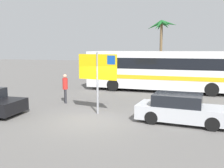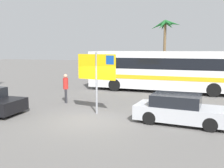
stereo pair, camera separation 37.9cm
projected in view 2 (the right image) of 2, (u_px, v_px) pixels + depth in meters
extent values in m
plane|color=#605E5B|center=(89.00, 121.00, 11.80)|extent=(120.00, 120.00, 0.00)
cube|color=white|center=(164.00, 70.00, 19.85)|extent=(11.95, 2.69, 2.90)
cube|color=black|center=(164.00, 63.00, 19.78)|extent=(11.47, 2.72, 0.84)
cube|color=gold|center=(164.00, 76.00, 19.92)|extent=(11.83, 2.72, 0.32)
cylinder|color=black|center=(212.00, 85.00, 19.93)|extent=(1.00, 0.28, 1.00)
cylinder|color=black|center=(214.00, 90.00, 17.65)|extent=(1.00, 0.28, 1.00)
cylinder|color=black|center=(124.00, 81.00, 22.39)|extent=(1.00, 0.28, 1.00)
cylinder|color=black|center=(115.00, 85.00, 20.11)|extent=(1.00, 0.28, 1.00)
cube|color=silver|center=(164.00, 67.00, 23.26)|extent=(11.95, 2.69, 2.90)
cube|color=black|center=(164.00, 61.00, 23.18)|extent=(11.47, 2.72, 0.84)
cube|color=#23843D|center=(163.00, 72.00, 23.33)|extent=(11.83, 2.72, 0.32)
cylinder|color=black|center=(205.00, 80.00, 23.34)|extent=(1.00, 0.28, 1.00)
cylinder|color=black|center=(205.00, 83.00, 21.06)|extent=(1.00, 0.28, 1.00)
cylinder|color=black|center=(129.00, 77.00, 25.79)|extent=(1.00, 0.28, 1.00)
cylinder|color=black|center=(122.00, 80.00, 23.51)|extent=(1.00, 0.28, 1.00)
cylinder|color=gray|center=(97.00, 83.00, 12.89)|extent=(0.11, 0.11, 3.20)
cube|color=yellow|center=(96.00, 67.00, 12.78)|extent=(2.19, 0.36, 1.30)
cube|color=#1447A8|center=(110.00, 60.00, 12.36)|extent=(0.45, 0.13, 0.44)
cylinder|color=black|center=(16.00, 106.00, 13.58)|extent=(0.61, 0.19, 0.60)
cube|color=#B7BABF|center=(181.00, 113.00, 11.31)|extent=(4.21, 1.99, 0.64)
cube|color=black|center=(176.00, 100.00, 11.33)|extent=(2.24, 1.71, 0.52)
cylinder|color=black|center=(212.00, 116.00, 11.54)|extent=(0.61, 0.20, 0.60)
cylinder|color=black|center=(210.00, 125.00, 10.13)|extent=(0.61, 0.20, 0.60)
cylinder|color=black|center=(157.00, 110.00, 12.55)|extent=(0.61, 0.20, 0.60)
cylinder|color=black|center=(149.00, 118.00, 11.14)|extent=(0.61, 0.20, 0.60)
cylinder|color=#2D2D33|center=(66.00, 96.00, 15.77)|extent=(0.13, 0.13, 0.88)
cylinder|color=#2D2D33|center=(66.00, 96.00, 15.60)|extent=(0.13, 0.13, 0.88)
cylinder|color=red|center=(66.00, 83.00, 15.58)|extent=(0.32, 0.32, 0.70)
sphere|color=tan|center=(65.00, 76.00, 15.51)|extent=(0.24, 0.24, 0.24)
cylinder|color=brown|center=(164.00, 51.00, 30.04)|extent=(0.32, 0.32, 6.41)
cone|color=#195623|center=(173.00, 23.00, 29.18)|extent=(1.97, 0.72, 0.90)
cone|color=#195623|center=(169.00, 25.00, 30.26)|extent=(1.15, 1.93, 1.05)
cone|color=#195623|center=(163.00, 26.00, 30.45)|extent=(1.15, 1.88, 1.26)
cone|color=#195623|center=(158.00, 25.00, 29.98)|extent=(1.91, 0.62, 1.20)
cone|color=#195623|center=(162.00, 25.00, 29.02)|extent=(1.03, 1.87, 1.34)
cone|color=#195623|center=(169.00, 24.00, 28.78)|extent=(1.52, 1.78, 1.03)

